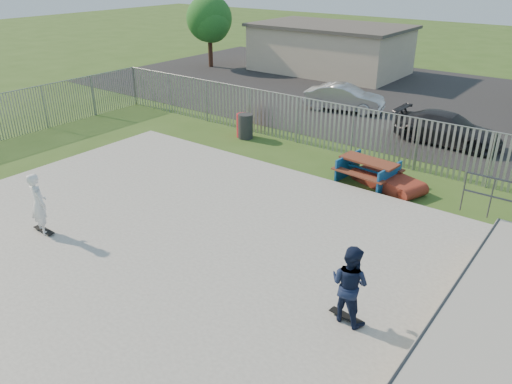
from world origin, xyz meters
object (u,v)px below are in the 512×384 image
Objects in this scene: trash_bin_red at (244,125)px; car_dark at (448,129)px; tree_left at (209,19)px; picnic_table at (368,171)px; skater_navy at (350,284)px; car_silver at (344,98)px; skater_white at (39,204)px; funbox at (388,181)px; trash_bin_grey at (245,126)px.

trash_bin_red is 8.73m from car_dark.
tree_left reaches higher than trash_bin_red.
skater_navy reaches higher than picnic_table.
car_silver is 16.86m from skater_white.
skater_white is at bearing -105.70° from funbox.
car_dark is at bearing -102.88° from skater_white.
trash_bin_red is at bearing 174.69° from picnic_table.
skater_navy reaches higher than trash_bin_grey.
trash_bin_grey is at bearing 175.24° from picnic_table.
tree_left is (-19.26, 12.35, 3.15)m from funbox.
car_dark reaches higher than funbox.
car_dark is (7.50, 4.47, 0.15)m from trash_bin_red.
trash_bin_grey is at bearing -28.08° from trash_bin_red.
funbox is 2.34× the size of trash_bin_red.
tree_left is (-12.08, 11.21, 2.83)m from trash_bin_grey.
skater_navy reaches higher than trash_bin_red.
skater_navy is (9.64, -8.57, 0.53)m from trash_bin_red.
skater_navy is at bearing -165.16° from car_silver.
trash_bin_grey is 0.22× the size of tree_left.
picnic_table is 22.48m from tree_left.
skater_navy reaches higher than car_silver.
picnic_table is 0.89× the size of funbox.
trash_bin_grey is 8.62m from car_dark.
trash_bin_red reaches higher than funbox.
skater_white is (0.81, -10.27, 0.51)m from trash_bin_grey.
tree_left is 2.79× the size of skater_white.
picnic_table is at bearing -11.14° from trash_bin_red.
tree_left is at bearing 57.51° from car_silver.
trash_bin_grey is at bearing -42.85° from tree_left.
funbox is 7.28m from trash_bin_grey.
car_dark is 20.67m from tree_left.
tree_left reaches higher than trash_bin_grey.
skater_navy is (3.01, -7.27, 0.62)m from picnic_table.
trash_bin_red is at bearing -170.37° from funbox.
trash_bin_red is 6.65m from car_silver.
trash_bin_grey is (-7.18, 1.14, 0.32)m from funbox.
trash_bin_grey is 0.27× the size of car_silver.
picnic_table is 0.53× the size of car_silver.
trash_bin_red is at bearing -73.74° from skater_white.
trash_bin_grey reaches higher than picnic_table.
skater_white is at bearing -84.49° from trash_bin_red.
car_dark is (0.13, 5.71, 0.45)m from funbox.
tree_left is (-18.51, 12.41, 2.94)m from picnic_table.
skater_white reaches higher than car_silver.
funbox is 23.09m from tree_left.
trash_bin_grey is at bearing -74.75° from skater_white.
picnic_table is at bearing -61.47° from skater_navy.
picnic_table is 1.20× the size of skater_white.
car_dark reaches higher than trash_bin_grey.
car_silver is (1.54, 6.47, 0.17)m from trash_bin_red.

